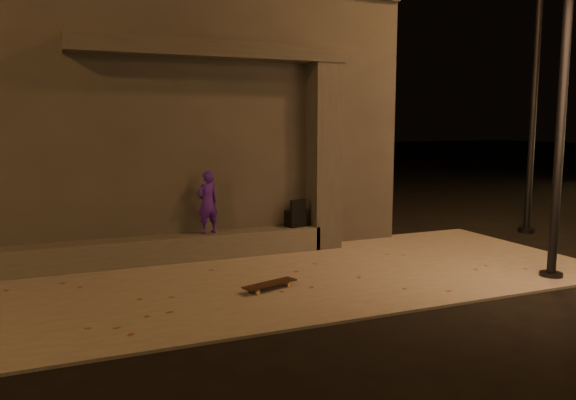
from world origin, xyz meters
name	(u,v)px	position (x,y,z in m)	size (l,w,h in m)	color
ground	(335,319)	(0.00, 0.00, 0.00)	(120.00, 120.00, 0.00)	black
sidewalk	(277,278)	(0.00, 2.00, 0.02)	(11.00, 4.40, 0.04)	slate
building	(159,118)	(-1.00, 6.49, 2.61)	(9.00, 5.10, 5.22)	#3B3835
ledge	(163,249)	(-1.50, 3.75, 0.27)	(6.00, 0.55, 0.45)	#4F4D47
column	(324,157)	(1.70, 3.75, 1.84)	(0.55, 0.55, 3.60)	#3B3835
canopy	(213,50)	(-0.50, 3.80, 3.78)	(5.00, 0.70, 0.28)	#3B3835
skateboarder	(208,202)	(-0.66, 3.75, 1.07)	(0.42, 0.28, 1.15)	#3E1795
backpack	(296,217)	(1.10, 3.75, 0.68)	(0.44, 0.34, 0.55)	black
skateboard	(270,284)	(-0.35, 1.41, 0.12)	(0.91, 0.49, 0.10)	black
street_lamp_0	(569,4)	(4.11, 0.32, 4.29)	(0.36, 0.36, 7.59)	black
street_lamp_2	(538,35)	(6.76, 3.40, 4.42)	(0.36, 0.36, 7.84)	black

